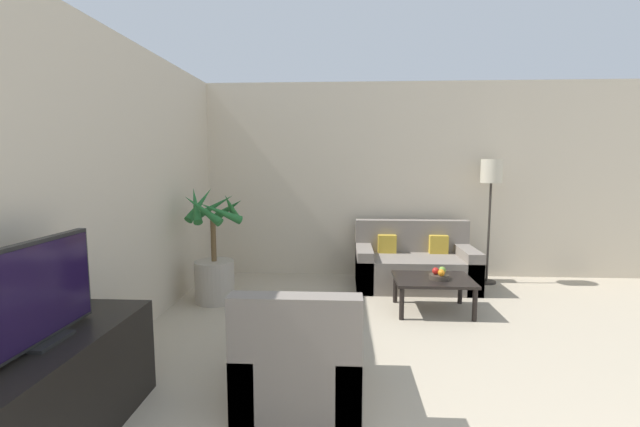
% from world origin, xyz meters
% --- Properties ---
extents(wall_back, '(7.65, 0.06, 2.70)m').
position_xyz_m(wall_back, '(0.00, 6.69, 1.35)').
color(wall_back, beige).
rests_on(wall_back, ground_plane).
extents(wall_left, '(0.06, 8.26, 2.70)m').
position_xyz_m(wall_left, '(-3.05, 3.33, 1.35)').
color(wall_left, beige).
rests_on(wall_left, ground_plane).
extents(tv_console, '(0.52, 1.46, 0.64)m').
position_xyz_m(tv_console, '(-2.71, 2.76, 0.32)').
color(tv_console, black).
rests_on(tv_console, ground_plane).
extents(television, '(0.18, 0.80, 0.56)m').
position_xyz_m(television, '(-2.71, 2.76, 0.92)').
color(television, black).
rests_on(television, tv_console).
extents(potted_palm, '(0.68, 0.75, 1.35)m').
position_xyz_m(potted_palm, '(-2.58, 5.37, 0.47)').
color(potted_palm, '#ADA393').
rests_on(potted_palm, ground_plane).
extents(sofa_loveseat, '(1.51, 0.84, 0.83)m').
position_xyz_m(sofa_loveseat, '(-0.18, 6.12, 0.27)').
color(sofa_loveseat, gray).
rests_on(sofa_loveseat, ground_plane).
extents(floor_lamp, '(0.27, 0.27, 1.64)m').
position_xyz_m(floor_lamp, '(0.82, 6.33, 1.37)').
color(floor_lamp, '#2D2823').
rests_on(floor_lamp, ground_plane).
extents(coffee_table, '(0.83, 0.64, 0.37)m').
position_xyz_m(coffee_table, '(-0.13, 5.18, 0.32)').
color(coffee_table, black).
rests_on(coffee_table, ground_plane).
extents(fruit_bowl, '(0.21, 0.21, 0.05)m').
position_xyz_m(fruit_bowl, '(-0.08, 5.14, 0.39)').
color(fruit_bowl, '#42382D').
rests_on(fruit_bowl, coffee_table).
extents(apple_red, '(0.07, 0.07, 0.07)m').
position_xyz_m(apple_red, '(-0.12, 5.15, 0.46)').
color(apple_red, red).
rests_on(apple_red, fruit_bowl).
extents(apple_green, '(0.08, 0.08, 0.08)m').
position_xyz_m(apple_green, '(-0.04, 5.18, 0.46)').
color(apple_green, olive).
rests_on(apple_green, fruit_bowl).
extents(orange_fruit, '(0.07, 0.07, 0.07)m').
position_xyz_m(orange_fruit, '(-0.07, 5.08, 0.45)').
color(orange_fruit, orange).
rests_on(orange_fruit, fruit_bowl).
extents(armchair, '(0.81, 0.86, 0.82)m').
position_xyz_m(armchair, '(-1.39, 3.42, 0.27)').
color(armchair, gray).
rests_on(armchair, ground_plane).
extents(ottoman, '(0.53, 0.46, 0.41)m').
position_xyz_m(ottoman, '(-1.43, 4.20, 0.20)').
color(ottoman, gray).
rests_on(ottoman, ground_plane).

